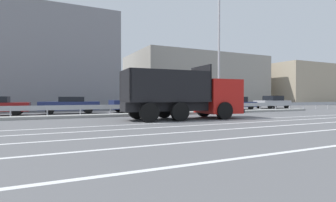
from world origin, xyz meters
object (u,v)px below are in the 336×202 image
parked_car_6 (235,103)px  street_lamp_1 (220,42)px  dump_truck (196,98)px  median_road_sign (210,97)px  parked_car_4 (136,104)px  parked_car_3 (70,105)px  parked_car_7 (273,102)px  parked_car_5 (184,104)px

parked_car_6 → street_lamp_1: bearing=133.2°
dump_truck → median_road_sign: dump_truck is taller
median_road_sign → parked_car_4: median_road_sign is taller
parked_car_6 → parked_car_3: bearing=92.1°
dump_truck → parked_car_6: size_ratio=1.68×
street_lamp_1 → parked_car_3: 13.26m
parked_car_4 → parked_car_7: parked_car_7 is taller
dump_truck → parked_car_4: 8.51m
street_lamp_1 → parked_car_6: (5.32, 4.39, -5.14)m
median_road_sign → parked_car_3: bearing=155.9°
street_lamp_1 → parked_car_7: (11.64, 5.12, -5.09)m
dump_truck → parked_car_4: (-1.05, 8.43, -0.49)m
parked_car_3 → parked_car_5: (10.41, -0.25, -0.03)m
median_road_sign → parked_car_4: (-4.79, 4.50, -0.61)m
dump_truck → parked_car_6: bearing=132.1°
dump_truck → parked_car_7: (16.26, 8.84, -0.50)m
street_lamp_1 → parked_car_6: bearing=39.5°
parked_car_5 → parked_car_7: (12.46, 0.51, 0.06)m
parked_car_3 → street_lamp_1: bearing=-110.2°
parked_car_5 → dump_truck: bearing=-25.7°
parked_car_4 → parked_car_5: size_ratio=1.12×
parked_car_4 → parked_car_6: (10.99, -0.32, -0.07)m
parked_car_3 → parked_car_4: 5.57m
parked_car_7 → street_lamp_1: bearing=115.0°
street_lamp_1 → parked_car_7: 13.70m
dump_truck → parked_car_5: bearing=158.4°
parked_car_6 → parked_car_4: bearing=92.0°
parked_car_5 → street_lamp_1: bearing=8.9°
dump_truck → parked_car_6: dump_truck is taller
parked_car_4 → parked_car_5: 4.85m
parked_car_4 → parked_car_6: parked_car_4 is taller
parked_car_6 → dump_truck: bearing=132.9°
street_lamp_1 → parked_car_7: bearing=23.7°
parked_car_4 → parked_car_7: bearing=90.4°
median_road_sign → street_lamp_1: bearing=-13.6°
parked_car_5 → parked_car_7: bearing=91.1°
parked_car_5 → parked_car_7: size_ratio=0.96×
parked_car_7 → parked_car_4: bearing=92.6°
street_lamp_1 → parked_car_3: bearing=156.6°
dump_truck → parked_car_5: size_ratio=1.86×
street_lamp_1 → parked_car_5: (-0.82, 4.61, -5.15)m
dump_truck → median_road_sign: bearing=139.3°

